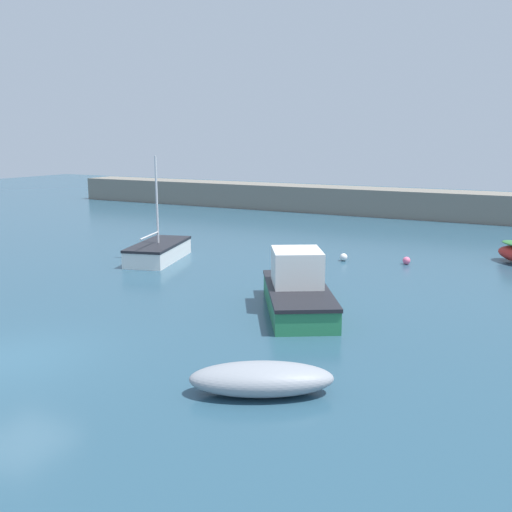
{
  "coord_description": "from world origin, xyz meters",
  "views": [
    {
      "loc": [
        12.35,
        -9.73,
        5.78
      ],
      "look_at": [
        1.53,
        10.86,
        0.98
      ],
      "focal_mm": 40.0,
      "sensor_mm": 36.0,
      "label": 1
    }
  ],
  "objects": [
    {
      "name": "mooring_buoy_white",
      "position": [
        3.6,
        15.99,
        0.18
      ],
      "size": [
        0.37,
        0.37,
        0.37
      ],
      "primitive_type": "sphere",
      "color": "white",
      "rests_on": "ground_plane"
    },
    {
      "name": "sailboat_short_mast",
      "position": [
        -4.37,
        11.95,
        0.45
      ],
      "size": [
        3.01,
        4.76,
        4.99
      ],
      "rotation": [
        0.0,
        0.0,
        1.85
      ],
      "color": "white",
      "rests_on": "ground_plane"
    },
    {
      "name": "harbor_breakwater",
      "position": [
        0.0,
        33.41,
        1.01
      ],
      "size": [
        55.74,
        3.31,
        2.02
      ],
      "primitive_type": "cube",
      "color": "slate",
      "rests_on": "ground_plane"
    },
    {
      "name": "mooring_buoy_pink",
      "position": [
        6.47,
        16.61,
        0.18
      ],
      "size": [
        0.36,
        0.36,
        0.36
      ],
      "primitive_type": "sphere",
      "color": "#EA668C",
      "rests_on": "ground_plane"
    },
    {
      "name": "ground_plane",
      "position": [
        0.0,
        0.0,
        -0.1
      ],
      "size": [
        120.0,
        120.0,
        0.2
      ],
      "primitive_type": "cube",
      "color": "#284C60"
    },
    {
      "name": "motorboat_grey_hull",
      "position": [
        4.85,
        7.59,
        0.73
      ],
      "size": [
        4.43,
        5.56,
        2.06
      ],
      "rotation": [
        0.0,
        0.0,
        5.25
      ],
      "color": "#287A4C",
      "rests_on": "ground_plane"
    },
    {
      "name": "rowboat_white_midwater",
      "position": [
        6.77,
        1.15,
        0.37
      ],
      "size": [
        3.53,
        2.7,
        0.75
      ],
      "rotation": [
        0.0,
        0.0,
        3.64
      ],
      "color": "gray",
      "rests_on": "ground_plane"
    }
  ]
}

